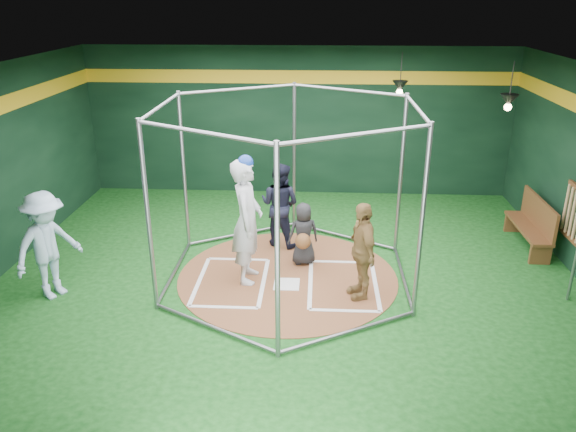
# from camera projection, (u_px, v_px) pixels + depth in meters

# --- Properties ---
(room_shell) EXTENTS (10.10, 9.10, 3.53)m
(room_shell) POSITION_uv_depth(u_px,v_px,m) (288.00, 181.00, 9.12)
(room_shell) COLOR #0D3D10
(room_shell) RESTS_ON ground
(clay_disc) EXTENTS (3.80, 3.80, 0.01)m
(clay_disc) POSITION_uv_depth(u_px,v_px,m) (288.00, 276.00, 9.76)
(clay_disc) COLOR brown
(clay_disc) RESTS_ON ground
(home_plate) EXTENTS (0.43, 0.43, 0.01)m
(home_plate) POSITION_uv_depth(u_px,v_px,m) (287.00, 284.00, 9.48)
(home_plate) COLOR white
(home_plate) RESTS_ON clay_disc
(batter_box_left) EXTENTS (1.17, 1.77, 0.01)m
(batter_box_left) POSITION_uv_depth(u_px,v_px,m) (231.00, 281.00, 9.58)
(batter_box_left) COLOR white
(batter_box_left) RESTS_ON clay_disc
(batter_box_right) EXTENTS (1.17, 1.77, 0.01)m
(batter_box_right) POSITION_uv_depth(u_px,v_px,m) (343.00, 284.00, 9.48)
(batter_box_right) COLOR white
(batter_box_right) RESTS_ON clay_disc
(batting_cage) EXTENTS (4.05, 4.67, 3.00)m
(batting_cage) POSITION_uv_depth(u_px,v_px,m) (288.00, 196.00, 9.21)
(batting_cage) COLOR gray
(batting_cage) RESTS_ON ground
(pendant_lamp_near) EXTENTS (0.34, 0.34, 0.90)m
(pendant_lamp_near) POSITION_uv_depth(u_px,v_px,m) (400.00, 86.00, 11.98)
(pendant_lamp_near) COLOR black
(pendant_lamp_near) RESTS_ON room_shell
(pendant_lamp_far) EXTENTS (0.34, 0.34, 0.90)m
(pendant_lamp_far) POSITION_uv_depth(u_px,v_px,m) (509.00, 101.00, 10.40)
(pendant_lamp_far) COLOR black
(pendant_lamp_far) RESTS_ON room_shell
(batter_figure) EXTENTS (0.51, 0.78, 2.20)m
(batter_figure) POSITION_uv_depth(u_px,v_px,m) (247.00, 220.00, 9.28)
(batter_figure) COLOR silver
(batter_figure) RESTS_ON clay_disc
(visitor_leopard) EXTENTS (0.62, 1.01, 1.61)m
(visitor_leopard) POSITION_uv_depth(u_px,v_px,m) (362.00, 250.00, 8.86)
(visitor_leopard) COLOR tan
(visitor_leopard) RESTS_ON clay_disc
(catcher_figure) EXTENTS (0.64, 0.65, 1.15)m
(catcher_figure) POSITION_uv_depth(u_px,v_px,m) (303.00, 234.00, 10.03)
(catcher_figure) COLOR black
(catcher_figure) RESTS_ON clay_disc
(umpire) EXTENTS (0.98, 0.88, 1.64)m
(umpire) POSITION_uv_depth(u_px,v_px,m) (280.00, 204.00, 10.73)
(umpire) COLOR black
(umpire) RESTS_ON clay_disc
(bystander_blue) EXTENTS (1.15, 1.33, 1.78)m
(bystander_blue) POSITION_uv_depth(u_px,v_px,m) (47.00, 245.00, 8.85)
(bystander_blue) COLOR #ACC9E3
(bystander_blue) RESTS_ON ground
(dugout_bench) EXTENTS (0.39, 1.69, 0.98)m
(dugout_bench) POSITION_uv_depth(u_px,v_px,m) (533.00, 223.00, 10.74)
(dugout_bench) COLOR brown
(dugout_bench) RESTS_ON ground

